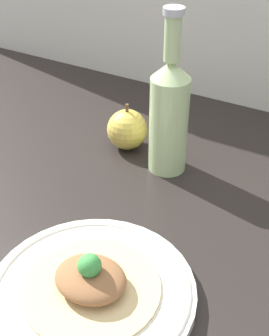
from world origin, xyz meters
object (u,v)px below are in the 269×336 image
plated_food (91,281)px  apple (127,129)px  plate (92,292)px  cider_bottle (167,112)px

plated_food → apple: size_ratio=1.94×
plated_food → apple: apple is taller
plate → plated_food: bearing=0.0°
cider_bottle → plated_food: bearing=-80.1°
plated_food → apple: (-15.91, 36.22, 0.77)cm
plate → cider_bottle: 35.81cm
plated_food → cider_bottle: (-5.87, 33.65, 8.55)cm
cider_bottle → apple: cider_bottle is taller
plated_food → cider_bottle: bearing=99.9°
apple → plated_food: bearing=-66.3°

